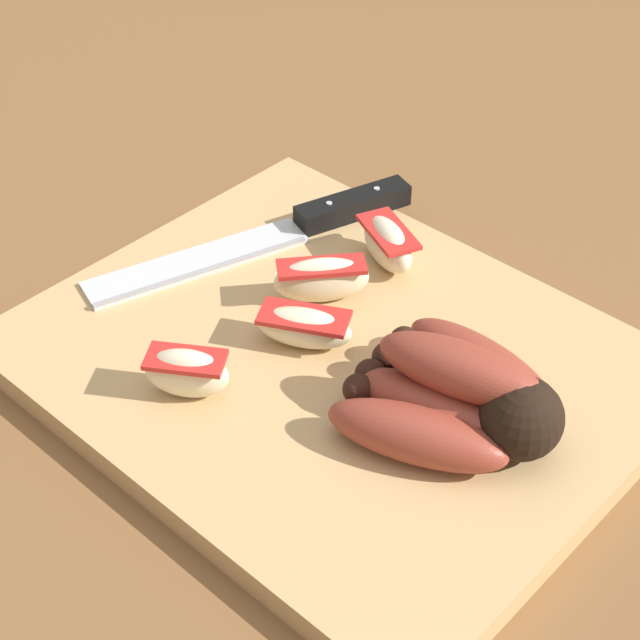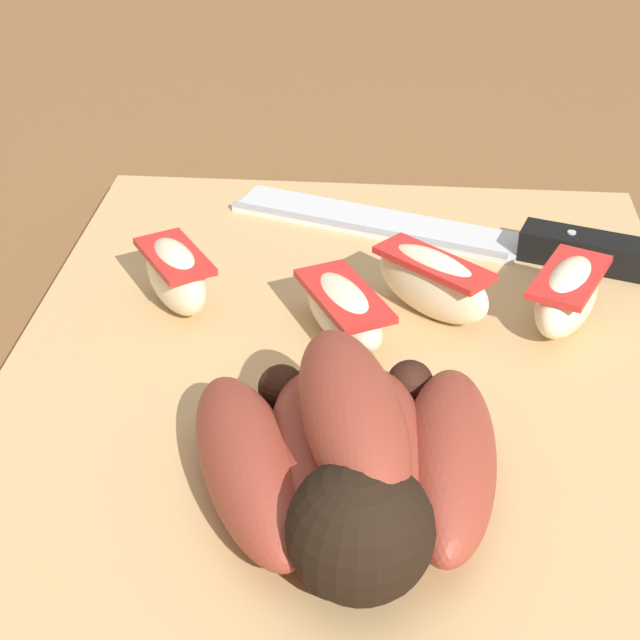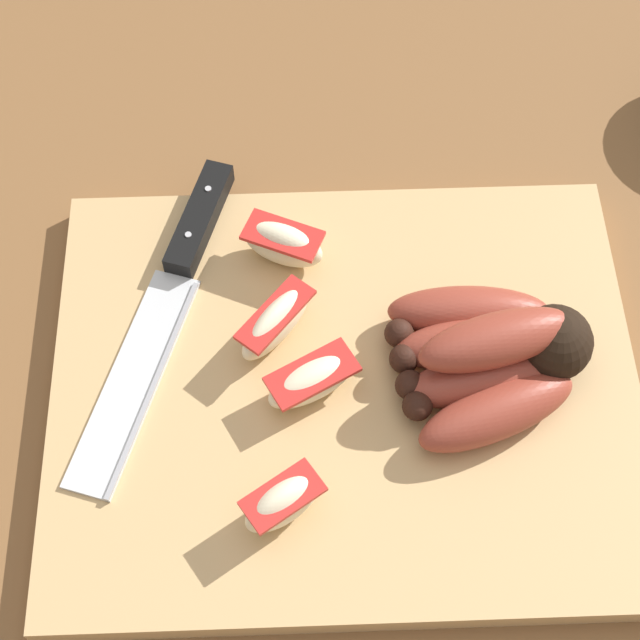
{
  "view_description": "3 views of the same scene",
  "coord_description": "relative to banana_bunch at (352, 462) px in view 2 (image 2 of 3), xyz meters",
  "views": [
    {
      "loc": [
        0.36,
        -0.41,
        0.51
      ],
      "look_at": [
        -0.01,
        -0.0,
        0.04
      ],
      "focal_mm": 58.88,
      "sensor_mm": 36.0,
      "label": 1
    },
    {
      "loc": [
        0.41,
        0.02,
        0.31
      ],
      "look_at": [
        0.01,
        -0.01,
        0.05
      ],
      "focal_mm": 57.43,
      "sensor_mm": 36.0,
      "label": 2
    },
    {
      "loc": [
        -0.03,
        -0.32,
        0.66
      ],
      "look_at": [
        -0.02,
        0.03,
        0.06
      ],
      "focal_mm": 56.7,
      "sensor_mm": 36.0,
      "label": 3
    }
  ],
  "objects": [
    {
      "name": "ground_plane",
      "position": [
        -0.1,
        -0.01,
        -0.04
      ],
      "size": [
        6.0,
        6.0,
        0.0
      ],
      "primitive_type": "plane",
      "color": "brown"
    },
    {
      "name": "cutting_board",
      "position": [
        -0.1,
        -0.0,
        -0.03
      ],
      "size": [
        0.42,
        0.34,
        0.02
      ],
      "primitive_type": "cube",
      "color": "tan",
      "rests_on": "ground_plane"
    },
    {
      "name": "banana_bunch",
      "position": [
        0.0,
        0.0,
        0.0
      ],
      "size": [
        0.14,
        0.14,
        0.06
      ],
      "color": "black",
      "rests_on": "cutting_board"
    },
    {
      "name": "chefs_knife",
      "position": [
        -0.22,
        0.09,
        -0.02
      ],
      "size": [
        0.12,
        0.28,
        0.02
      ],
      "color": "silver",
      "rests_on": "cutting_board"
    },
    {
      "name": "apple_wedge_near",
      "position": [
        -0.15,
        0.03,
        -0.0
      ],
      "size": [
        0.06,
        0.07,
        0.04
      ],
      "color": "beige",
      "rests_on": "cutting_board"
    },
    {
      "name": "apple_wedge_middle",
      "position": [
        -0.15,
        -0.1,
        -0.0
      ],
      "size": [
        0.06,
        0.05,
        0.04
      ],
      "color": "beige",
      "rests_on": "cutting_board"
    },
    {
      "name": "apple_wedge_far",
      "position": [
        -0.14,
        0.1,
        -0.0
      ],
      "size": [
        0.07,
        0.05,
        0.04
      ],
      "color": "beige",
      "rests_on": "cutting_board"
    },
    {
      "name": "apple_wedge_extra",
      "position": [
        -0.13,
        -0.01,
        -0.01
      ],
      "size": [
        0.07,
        0.06,
        0.03
      ],
      "color": "beige",
      "rests_on": "cutting_board"
    }
  ]
}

